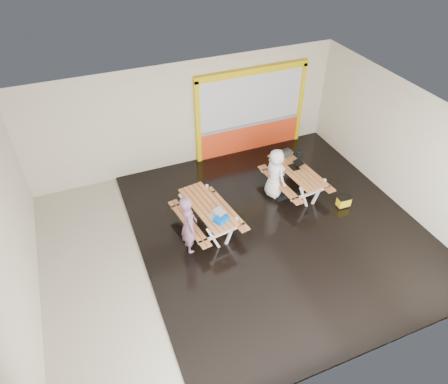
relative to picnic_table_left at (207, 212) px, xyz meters
name	(u,v)px	position (x,y,z in m)	size (l,w,h in m)	color
room	(238,189)	(0.56, -0.72, 1.12)	(10.02, 8.02, 3.52)	#BAB09D
deck	(278,227)	(1.81, -0.72, -0.61)	(7.50, 7.98, 0.05)	black
kiosk	(251,113)	(2.76, 3.22, 0.81)	(3.88, 0.16, 3.00)	#F0411A
picnic_table_left	(207,212)	(0.00, 0.00, 0.00)	(1.69, 2.25, 0.83)	#C1733A
picnic_table_right	(296,175)	(3.04, 0.55, 0.00)	(1.59, 2.20, 0.83)	#C1733A
person_left	(189,225)	(-0.69, -0.53, 0.23)	(0.63, 0.41, 1.73)	#7C546E
person_right	(275,174)	(2.33, 0.57, 0.23)	(0.77, 0.50, 1.57)	white
laptop_left	(216,215)	(0.07, -0.47, 0.25)	(0.44, 0.41, 0.16)	silver
laptop_right	(296,165)	(3.07, 0.68, 0.25)	(0.40, 0.36, 0.16)	black
blue_pouch	(221,219)	(0.14, -0.66, 0.25)	(0.36, 0.26, 0.11)	blue
toolbox	(285,153)	(3.05, 1.32, 0.29)	(0.44, 0.26, 0.24)	black
backpack	(298,156)	(3.49, 1.23, 0.13)	(0.33, 0.26, 0.48)	black
dark_case	(281,195)	(2.51, 0.40, -0.50)	(0.43, 0.32, 0.16)	black
fluke_bag	(344,202)	(3.99, -0.66, -0.42)	(0.40, 0.27, 0.34)	black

